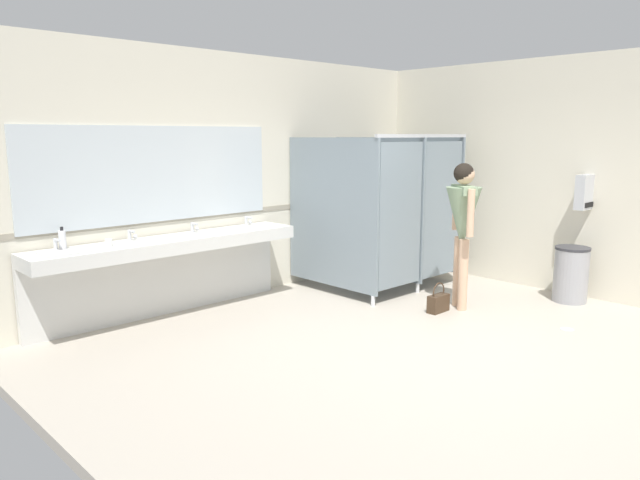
% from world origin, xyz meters
% --- Properties ---
extents(ground_plane, '(6.36, 6.57, 0.10)m').
position_xyz_m(ground_plane, '(0.00, 0.00, -0.05)').
color(ground_plane, '#B2A899').
extents(wall_back, '(6.36, 0.12, 2.94)m').
position_xyz_m(wall_back, '(0.00, 3.04, 1.47)').
color(wall_back, beige).
rests_on(wall_back, ground_plane).
extents(wall_side_right, '(0.12, 6.57, 2.94)m').
position_xyz_m(wall_side_right, '(2.94, 0.00, 1.47)').
color(wall_side_right, beige).
rests_on(wall_side_right, ground_plane).
extents(wall_back_tile_band, '(6.36, 0.01, 0.06)m').
position_xyz_m(wall_back_tile_band, '(0.00, 2.98, 1.05)').
color(wall_back_tile_band, '#9E937F').
rests_on(wall_back_tile_band, wall_back).
extents(vanity_counter, '(3.03, 0.54, 1.01)m').
position_xyz_m(vanity_counter, '(-1.25, 2.78, 0.65)').
color(vanity_counter, silver).
rests_on(vanity_counter, ground_plane).
extents(mirror_panel, '(2.93, 0.02, 1.04)m').
position_xyz_m(mirror_panel, '(-1.25, 2.97, 1.56)').
color(mirror_panel, silver).
rests_on(mirror_panel, wall_back).
extents(bathroom_stalls, '(1.78, 1.52, 1.99)m').
position_xyz_m(bathroom_stalls, '(1.56, 2.02, 1.04)').
color(bathroom_stalls, gray).
rests_on(bathroom_stalls, ground_plane).
extents(paper_towel_dispenser_upper, '(0.39, 0.13, 0.42)m').
position_xyz_m(paper_towel_dispenser_upper, '(2.81, -0.01, 1.31)').
color(paper_towel_dispenser_upper, '#B7BABF').
rests_on(paper_towel_dispenser_upper, wall_side_right).
extents(trash_bin, '(0.40, 0.40, 0.67)m').
position_xyz_m(trash_bin, '(2.56, -0.01, 0.33)').
color(trash_bin, '#99999E').
rests_on(trash_bin, ground_plane).
extents(person_standing, '(0.56, 0.56, 1.67)m').
position_xyz_m(person_standing, '(1.37, 0.76, 1.06)').
color(person_standing, '#DBAD89').
rests_on(person_standing, ground_plane).
extents(handbag, '(0.28, 0.12, 0.35)m').
position_xyz_m(handbag, '(1.05, 0.83, 0.11)').
color(handbag, '#3F2D1E').
rests_on(handbag, ground_plane).
extents(soap_dispenser, '(0.07, 0.07, 0.22)m').
position_xyz_m(soap_dispenser, '(-2.32, 2.86, 0.99)').
color(soap_dispenser, white).
rests_on(soap_dispenser, vanity_counter).
extents(paper_cup, '(0.07, 0.07, 0.08)m').
position_xyz_m(paper_cup, '(-1.95, 2.64, 0.94)').
color(paper_cup, white).
rests_on(paper_cup, vanity_counter).
extents(floor_drain_cover, '(0.14, 0.14, 0.01)m').
position_xyz_m(floor_drain_cover, '(1.49, -0.46, 0.00)').
color(floor_drain_cover, '#B7BABF').
rests_on(floor_drain_cover, ground_plane).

